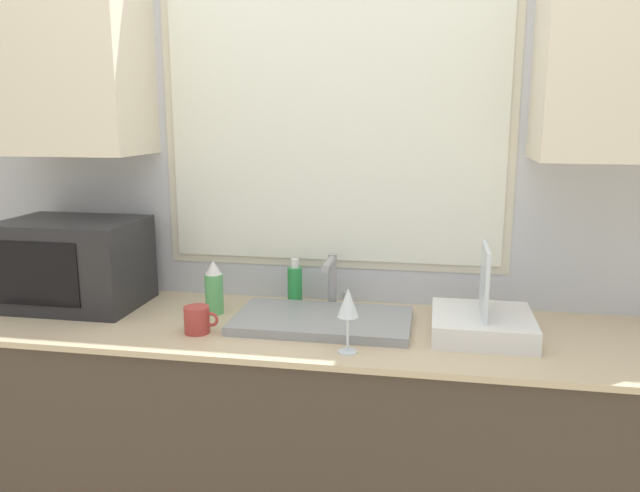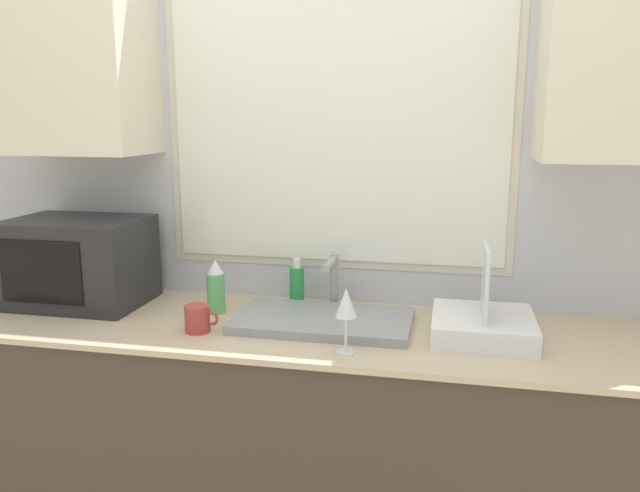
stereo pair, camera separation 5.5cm
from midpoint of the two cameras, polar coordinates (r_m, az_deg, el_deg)
name	(u,v)px [view 2 (the right image)]	position (r m, az deg, el deg)	size (l,w,h in m)	color
countertop	(319,447)	(2.28, 0.59, -17.89)	(2.44, 0.64, 0.88)	#42382D
wall_back	(336,161)	(2.27, 2.13, 7.81)	(6.00, 0.38, 2.60)	silver
sink_basin	(323,320)	(2.10, 1.02, -6.83)	(0.59, 0.34, 0.03)	gray
faucet	(334,277)	(2.23, 2.00, -2.87)	(0.08, 0.18, 0.20)	#99999E
microwave	(79,261)	(2.46, -20.60, -1.34)	(0.48, 0.35, 0.32)	#232326
dish_rack	(483,323)	(2.06, 15.42, -6.80)	(0.32, 0.33, 0.29)	white
spray_bottle	(216,287)	(2.23, -8.81, -3.75)	(0.06, 0.06, 0.19)	#59B266
soap_bottle	(297,285)	(2.29, -1.44, -3.59)	(0.05, 0.05, 0.18)	#268C3F
mug_near_sink	(198,319)	(2.06, -10.36, -6.56)	(0.11, 0.08, 0.09)	#A53833
wine_glass	(346,305)	(1.83, 3.26, -5.40)	(0.07, 0.07, 0.20)	silver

